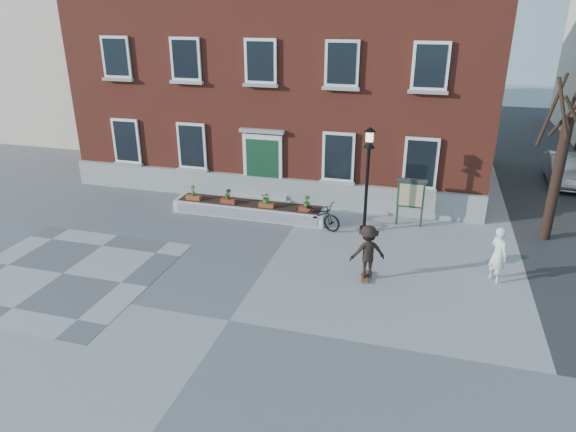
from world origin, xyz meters
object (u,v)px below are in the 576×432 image
(bicycle, at_px, (317,214))
(parked_car, at_px, (565,169))
(skateboarder, at_px, (368,252))
(bystander, at_px, (498,254))
(lamp_post, at_px, (368,166))
(notice_board, at_px, (411,194))

(bicycle, height_order, parked_car, parked_car)
(bicycle, bearing_deg, skateboarder, -126.32)
(bystander, bearing_deg, bicycle, 33.04)
(skateboarder, bearing_deg, lamp_post, 99.08)
(parked_car, bearing_deg, lamp_post, -132.17)
(lamp_post, xyz_separation_m, notice_board, (1.55, 1.02, -1.28))
(bicycle, relative_size, lamp_post, 0.51)
(bystander, relative_size, lamp_post, 0.45)
(parked_car, distance_m, lamp_post, 11.79)
(notice_board, distance_m, skateboarder, 4.66)
(bystander, relative_size, notice_board, 0.94)
(lamp_post, height_order, notice_board, lamp_post)
(bicycle, xyz_separation_m, lamp_post, (1.79, 0.10, 2.01))
(parked_car, xyz_separation_m, lamp_post, (-8.25, -8.22, 1.87))
(parked_car, distance_m, bystander, 11.48)
(bicycle, xyz_separation_m, parked_car, (10.04, 8.31, 0.15))
(parked_car, bearing_deg, notice_board, -130.02)
(bystander, height_order, lamp_post, lamp_post)
(parked_car, height_order, bystander, bystander)
(bicycle, xyz_separation_m, notice_board, (3.34, 1.12, 0.74))
(lamp_post, distance_m, notice_board, 2.25)
(parked_car, distance_m, notice_board, 9.85)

